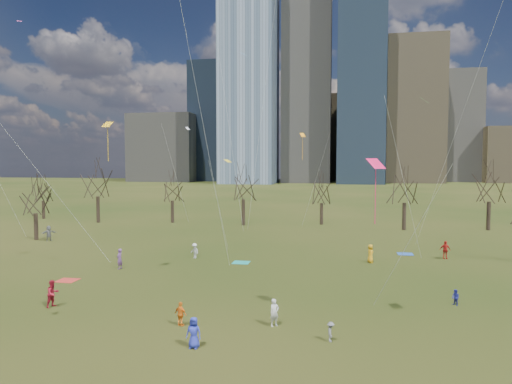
% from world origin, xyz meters
% --- Properties ---
extents(ground, '(500.00, 500.00, 0.00)m').
position_xyz_m(ground, '(0.00, 0.00, 0.00)').
color(ground, black).
rests_on(ground, ground).
extents(downtown_skyline, '(212.50, 78.00, 118.00)m').
position_xyz_m(downtown_skyline, '(-2.43, 210.64, 39.01)').
color(downtown_skyline, slate).
rests_on(downtown_skyline, ground).
extents(bare_tree_row, '(113.04, 29.80, 9.50)m').
position_xyz_m(bare_tree_row, '(-0.09, 37.22, 6.12)').
color(bare_tree_row, black).
rests_on(bare_tree_row, ground).
extents(blanket_teal, '(1.60, 1.50, 0.03)m').
position_xyz_m(blanket_teal, '(-1.74, 13.51, 0.01)').
color(blanket_teal, teal).
rests_on(blanket_teal, ground).
extents(blanket_navy, '(1.60, 1.50, 0.03)m').
position_xyz_m(blanket_navy, '(14.60, 20.67, 0.01)').
color(blanket_navy, '#2551AE').
rests_on(blanket_navy, ground).
extents(blanket_crimson, '(1.60, 1.50, 0.03)m').
position_xyz_m(blanket_crimson, '(-14.42, 4.33, 0.01)').
color(blanket_crimson, red).
rests_on(blanket_crimson, ground).
extents(person_0, '(0.82, 0.55, 1.64)m').
position_xyz_m(person_0, '(0.08, -7.03, 0.82)').
color(person_0, '#2A35B8').
rests_on(person_0, ground).
extents(person_1, '(0.71, 0.69, 1.63)m').
position_xyz_m(person_1, '(3.79, -3.10, 0.82)').
color(person_1, silver).
rests_on(person_1, ground).
extents(person_2, '(0.95, 1.07, 1.83)m').
position_xyz_m(person_2, '(-11.35, -2.13, 0.91)').
color(person_2, maroon).
rests_on(person_2, ground).
extents(person_3, '(0.45, 0.73, 1.09)m').
position_xyz_m(person_3, '(7.11, -4.92, 0.54)').
color(person_3, slate).
rests_on(person_3, ground).
extents(person_4, '(0.92, 0.66, 1.45)m').
position_xyz_m(person_4, '(-1.67, -4.07, 0.72)').
color(person_4, orange).
rests_on(person_4, ground).
extents(person_7, '(0.51, 0.72, 1.87)m').
position_xyz_m(person_7, '(-12.13, 8.98, 0.93)').
color(person_7, '#724488').
rests_on(person_7, ground).
extents(person_8, '(0.65, 0.68, 1.10)m').
position_xyz_m(person_8, '(15.37, 2.92, 0.55)').
color(person_8, '#222795').
rests_on(person_8, ground).
extents(person_9, '(1.14, 0.99, 1.53)m').
position_xyz_m(person_9, '(-6.84, 14.76, 0.77)').
color(person_9, silver).
rests_on(person_9, ground).
extents(person_10, '(1.11, 0.58, 1.81)m').
position_xyz_m(person_10, '(18.22, 18.91, 0.91)').
color(person_10, red).
rests_on(person_10, ground).
extents(person_11, '(1.58, 1.71, 1.91)m').
position_xyz_m(person_11, '(-27.91, 21.53, 0.95)').
color(person_11, slate).
rests_on(person_11, ground).
extents(person_12, '(0.67, 0.93, 1.79)m').
position_xyz_m(person_12, '(10.63, 15.67, 0.89)').
color(person_12, gold).
rests_on(person_12, ground).
extents(kites_airborne, '(68.11, 46.41, 34.29)m').
position_xyz_m(kites_airborne, '(1.23, 13.91, 13.56)').
color(kites_airborne, yellow).
rests_on(kites_airborne, ground).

